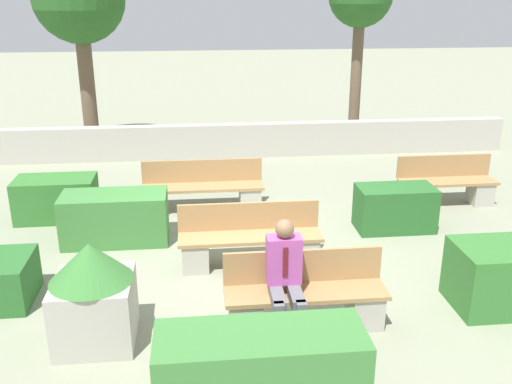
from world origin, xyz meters
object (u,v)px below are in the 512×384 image
(bench_back, at_px, (203,192))
(planter_corner_left, at_px, (93,292))
(bench_left_side, at_px, (250,243))
(tree_leftmost, at_px, (79,0))
(bench_right_side, at_px, (446,187))
(tree_center_left, at_px, (361,0))
(person_seated_man, at_px, (285,275))
(bench_front, at_px, (305,300))

(bench_back, bearing_deg, planter_corner_left, -115.84)
(bench_left_side, relative_size, tree_leftmost, 0.44)
(bench_right_side, height_order, bench_back, same)
(bench_right_side, bearing_deg, bench_back, 175.69)
(tree_leftmost, bearing_deg, tree_center_left, 0.93)
(bench_right_side, distance_m, bench_back, 4.33)
(bench_left_side, distance_m, person_seated_man, 1.79)
(bench_front, bearing_deg, tree_leftmost, 113.98)
(bench_front, xyz_separation_m, bench_right_side, (3.24, 3.61, -0.00))
(bench_front, xyz_separation_m, tree_leftmost, (-3.69, 8.30, 3.09))
(tree_leftmost, height_order, tree_center_left, tree_leftmost)
(bench_front, xyz_separation_m, person_seated_man, (-0.26, -0.14, 0.40))
(bench_back, height_order, tree_leftmost, tree_leftmost)
(person_seated_man, bearing_deg, bench_front, 28.60)
(person_seated_man, bearing_deg, planter_corner_left, 177.64)
(bench_right_side, xyz_separation_m, tree_leftmost, (-6.93, 4.69, 3.09))
(person_seated_man, bearing_deg, tree_center_left, 70.04)
(bench_front, xyz_separation_m, bench_back, (-1.08, 3.77, 0.01))
(bench_back, distance_m, person_seated_man, 4.02)
(bench_left_side, xyz_separation_m, planter_corner_left, (-1.85, -1.64, 0.26))
(person_seated_man, height_order, tree_center_left, tree_center_left)
(person_seated_man, xyz_separation_m, tree_center_left, (3.10, 8.54, 2.68))
(bench_right_side, bearing_deg, tree_leftmost, 143.81)
(bench_right_side, distance_m, tree_leftmost, 8.92)
(bench_front, distance_m, bench_left_side, 1.66)
(bench_right_side, height_order, tree_leftmost, tree_leftmost)
(person_seated_man, height_order, tree_leftmost, tree_leftmost)
(tree_center_left, bearing_deg, bench_left_side, -115.98)
(bench_left_side, relative_size, bench_back, 0.95)
(bench_right_side, height_order, person_seated_man, person_seated_man)
(bench_front, relative_size, tree_leftmost, 0.40)
(bench_front, height_order, bench_back, same)
(bench_back, relative_size, person_seated_man, 1.57)
(planter_corner_left, relative_size, tree_leftmost, 0.26)
(bench_left_side, xyz_separation_m, bench_right_side, (3.72, 2.02, -0.01))
(person_seated_man, relative_size, planter_corner_left, 1.14)
(bench_front, relative_size, tree_center_left, 0.43)
(planter_corner_left, bearing_deg, bench_left_side, 41.67)
(bench_front, height_order, planter_corner_left, planter_corner_left)
(tree_center_left, bearing_deg, bench_front, -108.71)
(bench_front, relative_size, bench_left_side, 0.93)
(bench_front, distance_m, tree_center_left, 9.39)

